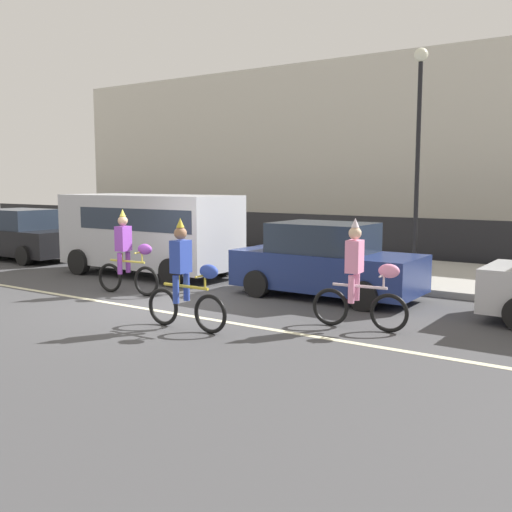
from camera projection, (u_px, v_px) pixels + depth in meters
The scene contains 12 objects.
ground_plane at pixel (156, 304), 12.50m from camera, with size 80.00×80.00×0.00m, color #424244.
road_centre_line at pixel (139, 308), 12.09m from camera, with size 36.00×0.14×0.01m, color beige.
sidewalk_curb at pixel (308, 265), 17.83m from camera, with size 60.00×5.00×0.15m, color #9E9B93.
fence_line at pixel (351, 236), 20.13m from camera, with size 40.00×0.08×1.40m, color black.
building_backdrop at pixel (355, 155), 28.97m from camera, with size 28.00×8.00×7.61m, color beige.
parade_cyclist_purple at pixel (128, 257), 13.45m from camera, with size 1.72×0.50×1.92m.
parade_cyclist_cobalt at pixel (186, 281), 10.22m from camera, with size 1.72×0.50×1.92m.
parade_cyclist_pink at pixel (360, 281), 10.25m from camera, with size 1.72×0.50×1.92m.
parked_van_silver at pixel (151, 229), 16.08m from camera, with size 5.00×2.22×2.18m.
parked_car_black at pixel (22, 236), 19.50m from camera, with size 4.10×1.92×1.64m.
parked_car_navy at pixel (326, 262), 13.12m from camera, with size 4.10×1.92×1.64m.
street_lamp_post at pixel (419, 126), 15.88m from camera, with size 0.36×0.36×5.86m.
Camera 1 is at (8.64, -8.98, 2.54)m, focal length 42.00 mm.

